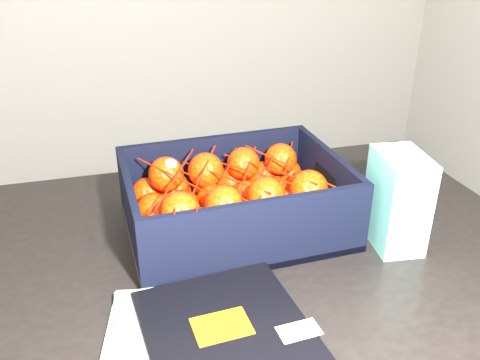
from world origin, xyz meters
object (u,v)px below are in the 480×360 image
object	(u,v)px
magazine_stack	(206,351)
produce_crate	(235,208)
retail_carton	(397,200)
table	(197,319)

from	to	relation	value
magazine_stack	produce_crate	world-z (taller)	produce_crate
magazine_stack	retail_carton	xyz separation A→B (m)	(0.37, 0.16, 0.07)
table	retail_carton	size ratio (longest dim) A/B	7.54
table	magazine_stack	xyz separation A→B (m)	(-0.03, -0.18, 0.11)
table	produce_crate	size ratio (longest dim) A/B	3.31
magazine_stack	produce_crate	size ratio (longest dim) A/B	0.86
table	produce_crate	xyz separation A→B (m)	(0.10, 0.11, 0.14)
magazine_stack	produce_crate	distance (m)	0.31
table	produce_crate	distance (m)	0.20
retail_carton	magazine_stack	bearing A→B (deg)	-147.85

